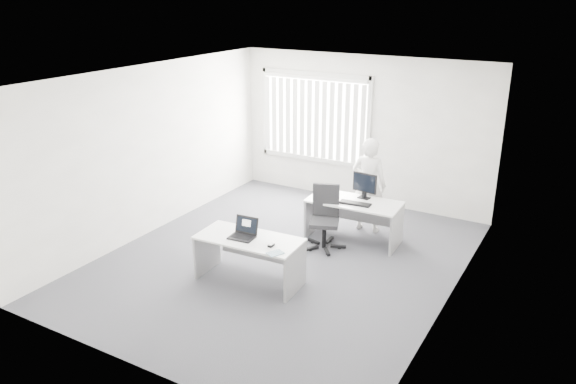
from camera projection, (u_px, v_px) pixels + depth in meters
The scene contains 18 objects.
ground at pixel (282, 260), 8.58m from camera, with size 6.00×6.00×0.00m, color #585860.
wall_back at pixel (363, 130), 10.55m from camera, with size 5.00×0.02×2.80m, color white.
wall_front at pixel (131, 253), 5.66m from camera, with size 5.00×0.02×2.80m, color white.
wall_left at pixel (152, 150), 9.27m from camera, with size 0.02×6.00×2.80m, color white.
wall_right at pixel (456, 205), 6.93m from camera, with size 0.02×6.00×2.80m, color white.
ceiling at pixel (281, 76), 7.62m from camera, with size 5.00×6.00×0.02m, color white.
window at pixel (314, 117), 10.93m from camera, with size 2.32×0.06×1.76m, color silver.
blinds at pixel (313, 119), 10.89m from camera, with size 2.20×0.10×1.50m, color white, non-canonical shape.
desk_near at pixel (249, 250), 7.82m from camera, with size 1.50×0.77×0.67m.
desk_far at pixel (354, 212), 9.12m from camera, with size 1.53×0.77×0.68m.
office_chair at pixel (325, 228), 8.94m from camera, with size 0.74×0.74×1.01m.
person at pixel (369, 185), 9.41m from camera, with size 0.59×0.39×1.63m, color silver.
laptop at pixel (241, 229), 7.70m from camera, with size 0.35×0.31×0.27m, color black, non-canonical shape.
paper_sheet at pixel (265, 246), 7.51m from camera, with size 0.30×0.21×0.00m, color silver.
mouse at pixel (271, 245), 7.49m from camera, with size 0.06×0.10×0.04m, color #A7A7AA, non-canonical shape.
booklet at pixel (275, 253), 7.30m from camera, with size 0.15×0.21×0.01m, color white.
keyboard at pixel (355, 203), 8.92m from camera, with size 0.50×0.17×0.02m, color black.
monitor at pixel (365, 186), 9.11m from camera, with size 0.43×0.13×0.43m, color black, non-canonical shape.
Camera 1 is at (3.91, -6.64, 3.92)m, focal length 35.00 mm.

